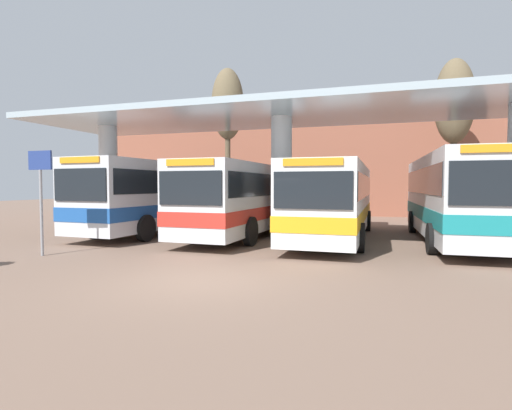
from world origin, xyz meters
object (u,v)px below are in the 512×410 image
object	(u,v)px
poplar_tree_behind_right	(228,106)
transit_bus_center_bay	(253,196)
transit_bus_left_bay	(165,194)
transit_bus_far_right_bay	(455,195)
transit_bus_right_bay	(335,198)
poplar_tree_behind_left	(454,104)
parked_car_street	(193,201)
info_sign_platform	(41,182)

from	to	relation	value
poplar_tree_behind_right	transit_bus_center_bay	bearing A→B (deg)	-58.91
transit_bus_left_bay	transit_bus_far_right_bay	xyz separation A→B (m)	(12.88, 0.29, 0.02)
transit_bus_right_bay	poplar_tree_behind_left	xyz separation A→B (m)	(5.88, 9.40, 5.43)
poplar_tree_behind_right	parked_car_street	xyz separation A→B (m)	(-4.19, 3.18, -6.31)
transit_bus_left_bay	transit_bus_far_right_bay	distance (m)	12.89
poplar_tree_behind_left	poplar_tree_behind_right	xyz separation A→B (m)	(-13.67, -2.35, 0.24)
poplar_tree_behind_left	poplar_tree_behind_right	distance (m)	13.87
transit_bus_center_bay	parked_car_street	xyz separation A→B (m)	(-8.08, 9.64, -0.69)
transit_bus_center_bay	info_sign_platform	size ratio (longest dim) A/B	3.72
transit_bus_center_bay	poplar_tree_behind_right	bearing A→B (deg)	-58.15
transit_bus_right_bay	transit_bus_far_right_bay	distance (m)	4.66
transit_bus_center_bay	transit_bus_far_right_bay	world-z (taller)	transit_bus_far_right_bay
transit_bus_far_right_bay	poplar_tree_behind_left	size ratio (longest dim) A/B	1.11
transit_bus_right_bay	info_sign_platform	size ratio (longest dim) A/B	3.44
transit_bus_center_bay	poplar_tree_behind_left	xyz separation A→B (m)	(9.77, 8.81, 5.38)
transit_bus_center_bay	transit_bus_far_right_bay	size ratio (longest dim) A/B	1.14
transit_bus_left_bay	transit_bus_far_right_bay	world-z (taller)	transit_bus_far_right_bay
transit_bus_center_bay	transit_bus_right_bay	bearing A→B (deg)	172.17
transit_bus_right_bay	parked_car_street	xyz separation A→B (m)	(-11.97, 10.23, -0.64)
parked_car_street	transit_bus_far_right_bay	bearing A→B (deg)	-27.61
transit_bus_right_bay	poplar_tree_behind_right	size ratio (longest dim) A/B	1.17
transit_bus_center_bay	poplar_tree_behind_right	xyz separation A→B (m)	(-3.90, 6.46, 5.62)
transit_bus_far_right_bay	info_sign_platform	distance (m)	15.04
poplar_tree_behind_right	parked_car_street	distance (m)	8.21
transit_bus_left_bay	transit_bus_right_bay	world-z (taller)	transit_bus_left_bay
transit_bus_far_right_bay	info_sign_platform	size ratio (longest dim) A/B	3.25
transit_bus_right_bay	poplar_tree_behind_left	size ratio (longest dim) A/B	1.17
transit_bus_right_bay	transit_bus_center_bay	bearing A→B (deg)	-9.03
transit_bus_right_bay	poplar_tree_behind_right	distance (m)	11.93
transit_bus_far_right_bay	info_sign_platform	xyz separation A→B (m)	(-13.02, -7.50, 0.49)
info_sign_platform	poplar_tree_behind_right	world-z (taller)	poplar_tree_behind_right
transit_bus_left_bay	info_sign_platform	distance (m)	7.23
poplar_tree_behind_right	transit_bus_far_right_bay	bearing A→B (deg)	-28.78
poplar_tree_behind_left	parked_car_street	distance (m)	18.88
info_sign_platform	parked_car_street	bearing A→B (deg)	101.62
transit_bus_right_bay	poplar_tree_behind_left	distance (m)	12.34
transit_bus_right_bay	transit_bus_far_right_bay	world-z (taller)	transit_bus_far_right_bay
transit_bus_right_bay	transit_bus_far_right_bay	bearing A→B (deg)	-177.79
transit_bus_far_right_bay	poplar_tree_behind_left	bearing A→B (deg)	-99.70
transit_bus_right_bay	info_sign_platform	bearing A→B (deg)	40.61
poplar_tree_behind_right	parked_car_street	bearing A→B (deg)	142.80
transit_bus_center_bay	info_sign_platform	bearing A→B (deg)	61.13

